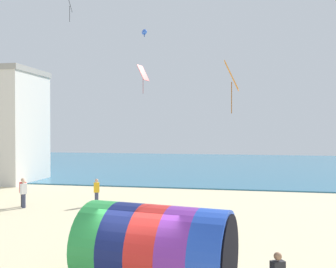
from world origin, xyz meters
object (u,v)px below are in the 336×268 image
Objects in this scene: giant_inflatable_tube at (156,249)px; kite_orange_diamond at (232,77)px; bystander_far_left at (24,193)px; bystander_near_water at (97,192)px; kite_black_diamond at (70,3)px; bystander_mid_beach at (23,192)px; kite_red_diamond at (143,73)px; kite_blue_parafoil at (144,32)px.

kite_orange_diamond is (2.13, 3.43, 5.51)m from giant_inflatable_tube.
giant_inflatable_tube is 6.83m from kite_orange_diamond.
bystander_near_water is at bearing 20.42° from bystander_far_left.
bystander_far_left is at bearing 136.09° from giant_inflatable_tube.
kite_black_diamond is 1.21× the size of bystander_mid_beach.
kite_black_diamond is 0.97× the size of kite_red_diamond.
kite_red_diamond is (-2.74, 10.46, -0.38)m from kite_blue_parafoil.
kite_blue_parafoil is 0.41× the size of bystander_far_left.
bystander_mid_beach is at bearing 157.01° from kite_blue_parafoil.
giant_inflatable_tube is 6.70× the size of kite_blue_parafoil.
kite_red_diamond reaches higher than bystander_near_water.
kite_blue_parafoil is (-2.08, 6.83, 8.23)m from giant_inflatable_tube.
bystander_mid_beach is (-10.87, 10.56, -0.39)m from giant_inflatable_tube.
giant_inflatable_tube is 2.69× the size of bystander_mid_beach.
bystander_mid_beach reaches higher than bystander_near_water.
kite_blue_parafoil is 0.42× the size of bystander_near_water.
bystander_far_left is (0.42, -7.42, -14.12)m from kite_black_diamond.
bystander_near_water is at bearing -52.20° from kite_black_diamond.
kite_black_diamond is 1.27× the size of bystander_near_water.
kite_red_diamond reaches higher than bystander_far_left.
kite_red_diamond is 1.31× the size of bystander_near_water.
kite_orange_diamond is 0.87× the size of kite_red_diamond.
bystander_far_left is at bearing -86.78° from kite_black_diamond.
kite_red_diamond is at bearing 48.09° from bystander_mid_beach.
kite_black_diamond is at bearing 176.97° from kite_red_diamond.
kite_black_diamond reaches higher than kite_blue_parafoil.
kite_orange_diamond is 1.11× the size of bystander_far_left.
giant_inflatable_tube reaches higher than bystander_far_left.
giant_inflatable_tube is 2.74× the size of bystander_far_left.
kite_black_diamond is 1.11× the size of kite_orange_diamond.
kite_red_diamond is at bearing 104.66° from kite_blue_parafoil.
kite_orange_diamond is at bearing -38.88° from kite_blue_parafoil.
bystander_mid_beach reaches higher than bystander_far_left.
kite_orange_diamond is at bearing -28.01° from bystander_far_left.
kite_black_diamond reaches higher than giant_inflatable_tube.
bystander_near_water is (-8.59, 8.31, -5.95)m from kite_orange_diamond.
giant_inflatable_tube reaches higher than bystander_mid_beach.
bystander_far_left is (-10.60, 10.20, -0.41)m from giant_inflatable_tube.
kite_blue_parafoil is (8.93, -10.79, -5.48)m from kite_black_diamond.
bystander_near_water is (-6.46, 11.75, -0.44)m from giant_inflatable_tube.
bystander_far_left is at bearing -52.58° from bystander_mid_beach.
kite_blue_parafoil reaches higher than giant_inflatable_tube.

